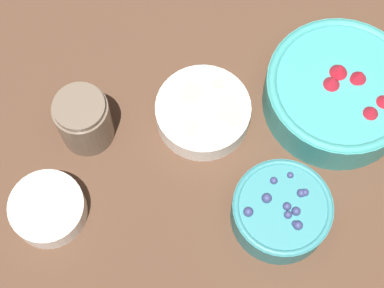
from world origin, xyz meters
name	(u,v)px	position (x,y,z in m)	size (l,w,h in m)	color
ground_plane	(247,128)	(0.00, 0.00, 0.00)	(4.00, 4.00, 0.00)	#4C3323
bowl_strawberries	(340,91)	(0.13, 0.08, 0.05)	(0.24, 0.24, 0.10)	teal
bowl_blueberries	(281,211)	(0.08, -0.14, 0.04)	(0.15, 0.15, 0.07)	teal
bowl_bananas	(204,109)	(-0.08, 0.00, 0.03)	(0.16, 0.16, 0.05)	white
bowl_cream	(47,208)	(-0.27, -0.22, 0.03)	(0.12, 0.12, 0.05)	white
jar_chocolate	(84,120)	(-0.25, -0.07, 0.05)	(0.09, 0.09, 0.10)	brown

